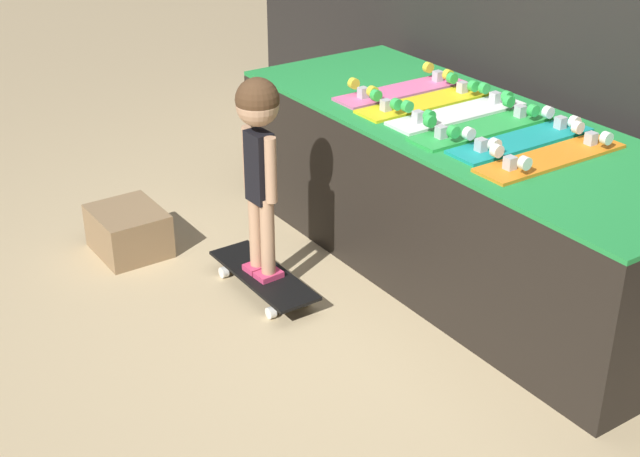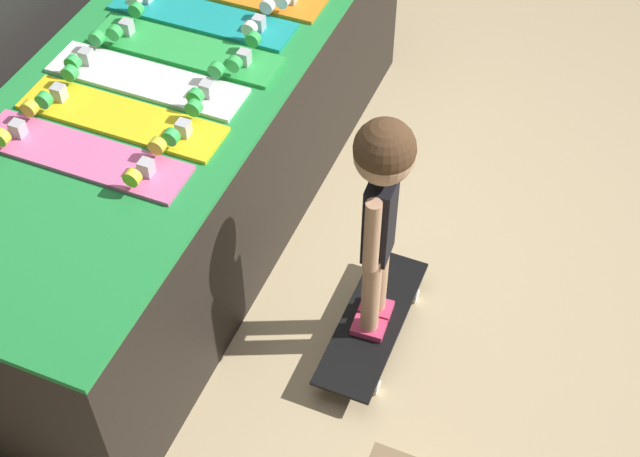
# 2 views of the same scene
# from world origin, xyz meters

# --- Properties ---
(ground_plane) EXTENTS (16.00, 16.00, 0.00)m
(ground_plane) POSITION_xyz_m (0.00, 0.00, 0.00)
(ground_plane) COLOR tan
(display_rack) EXTENTS (2.43, 0.90, 0.71)m
(display_rack) POSITION_xyz_m (0.00, 0.52, 0.36)
(display_rack) COLOR black
(display_rack) RESTS_ON ground_plane
(skateboard_pink_on_rack) EXTENTS (0.18, 0.70, 0.09)m
(skateboard_pink_on_rack) POSITION_xyz_m (-0.50, 0.53, 0.73)
(skateboard_pink_on_rack) COLOR pink
(skateboard_pink_on_rack) RESTS_ON display_rack
(skateboard_yellow_on_rack) EXTENTS (0.18, 0.70, 0.09)m
(skateboard_yellow_on_rack) POSITION_xyz_m (-0.30, 0.51, 0.73)
(skateboard_yellow_on_rack) COLOR yellow
(skateboard_yellow_on_rack) RESTS_ON display_rack
(skateboard_white_on_rack) EXTENTS (0.18, 0.70, 0.09)m
(skateboard_white_on_rack) POSITION_xyz_m (-0.10, 0.53, 0.73)
(skateboard_white_on_rack) COLOR white
(skateboard_white_on_rack) RESTS_ON display_rack
(skateboard_green_on_rack) EXTENTS (0.18, 0.70, 0.09)m
(skateboard_green_on_rack) POSITION_xyz_m (0.10, 0.49, 0.73)
(skateboard_green_on_rack) COLOR green
(skateboard_green_on_rack) RESTS_ON display_rack
(skateboard_teal_on_rack) EXTENTS (0.18, 0.70, 0.09)m
(skateboard_teal_on_rack) POSITION_xyz_m (0.30, 0.53, 0.73)
(skateboard_teal_on_rack) COLOR teal
(skateboard_teal_on_rack) RESTS_ON display_rack
(skateboard_orange_on_rack) EXTENTS (0.18, 0.70, 0.09)m
(skateboard_orange_on_rack) POSITION_xyz_m (0.50, 0.49, 0.73)
(skateboard_orange_on_rack) COLOR orange
(skateboard_orange_on_rack) RESTS_ON display_rack
(skateboard_on_floor) EXTENTS (0.64, 0.21, 0.09)m
(skateboard_on_floor) POSITION_xyz_m (-0.30, -0.39, 0.07)
(skateboard_on_floor) COLOR black
(skateboard_on_floor) RESTS_ON ground_plane
(child) EXTENTS (0.22, 0.18, 0.91)m
(child) POSITION_xyz_m (-0.30, -0.39, 0.72)
(child) COLOR #E03D6B
(child) RESTS_ON skateboard_on_floor
(storage_box) EXTENTS (0.37, 0.31, 0.22)m
(storage_box) POSITION_xyz_m (-1.00, -0.73, 0.11)
(storage_box) COLOR #8E704C
(storage_box) RESTS_ON ground_plane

